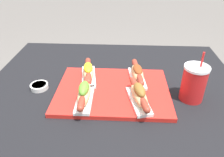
# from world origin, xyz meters

# --- Properties ---
(patio_table) EXTENTS (1.16, 0.95, 0.70)m
(patio_table) POSITION_xyz_m (0.00, 0.00, 0.35)
(patio_table) COLOR black
(patio_table) RESTS_ON ground_plane
(serving_tray) EXTENTS (0.48, 0.36, 0.02)m
(serving_tray) POSITION_xyz_m (-0.00, -0.05, 0.71)
(serving_tray) COLOR red
(serving_tray) RESTS_ON patio_table
(hot_dog_0) EXTENTS (0.06, 0.22, 0.08)m
(hot_dog_0) POSITION_xyz_m (-0.11, -0.14, 0.75)
(hot_dog_0) COLOR white
(hot_dog_0) RESTS_ON serving_tray
(hot_dog_1) EXTENTS (0.10, 0.22, 0.08)m
(hot_dog_1) POSITION_xyz_m (0.11, -0.14, 0.75)
(hot_dog_1) COLOR white
(hot_dog_1) RESTS_ON serving_tray
(hot_dog_2) EXTENTS (0.09, 0.22, 0.07)m
(hot_dog_2) POSITION_xyz_m (-0.12, 0.03, 0.75)
(hot_dog_2) COLOR white
(hot_dog_2) RESTS_ON serving_tray
(hot_dog_3) EXTENTS (0.08, 0.22, 0.07)m
(hot_dog_3) POSITION_xyz_m (0.11, 0.03, 0.75)
(hot_dog_3) COLOR white
(hot_dog_3) RESTS_ON serving_tray
(sauce_bowl) EXTENTS (0.08, 0.08, 0.02)m
(sauce_bowl) POSITION_xyz_m (-0.33, -0.04, 0.71)
(sauce_bowl) COLOR silver
(sauce_bowl) RESTS_ON patio_table
(drink_cup) EXTENTS (0.10, 0.10, 0.21)m
(drink_cup) POSITION_xyz_m (0.32, -0.08, 0.77)
(drink_cup) COLOR red
(drink_cup) RESTS_ON patio_table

